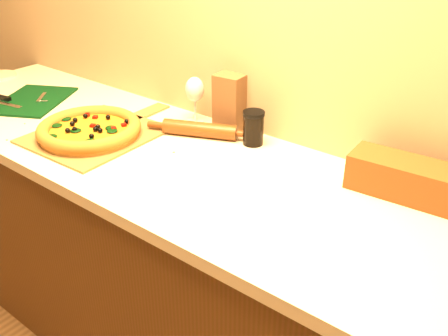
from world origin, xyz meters
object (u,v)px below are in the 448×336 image
(dark_jar, at_px, (253,128))
(side_plate, at_px, (1,75))
(wine_glass, at_px, (195,91))
(cutting_board, at_px, (32,100))
(pizza_peel, at_px, (99,133))
(pizza, at_px, (89,129))
(rolling_pin, at_px, (200,129))

(dark_jar, bearing_deg, side_plate, -174.15)
(wine_glass, bearing_deg, cutting_board, -158.86)
(side_plate, bearing_deg, wine_glass, 8.59)
(pizza_peel, height_order, side_plate, side_plate)
(pizza_peel, relative_size, side_plate, 4.08)
(cutting_board, xyz_separation_m, wine_glass, (0.67, 0.26, 0.12))
(cutting_board, xyz_separation_m, dark_jar, (0.95, 0.23, 0.05))
(pizza_peel, distance_m, pizza, 0.05)
(pizza, bearing_deg, cutting_board, 170.75)
(pizza_peel, distance_m, side_plate, 0.89)
(pizza, height_order, cutting_board, pizza)
(wine_glass, height_order, side_plate, wine_glass)
(pizza, height_order, wine_glass, wine_glass)
(pizza_peel, relative_size, cutting_board, 1.38)
(pizza_peel, bearing_deg, cutting_board, 173.26)
(pizza, xyz_separation_m, dark_jar, (0.47, 0.31, 0.03))
(wine_glass, bearing_deg, side_plate, -171.41)
(pizza_peel, height_order, rolling_pin, rolling_pin)
(rolling_pin, bearing_deg, side_plate, -176.45)
(cutting_board, distance_m, rolling_pin, 0.79)
(pizza_peel, height_order, pizza, pizza)
(cutting_board, bearing_deg, side_plate, 138.14)
(rolling_pin, distance_m, dark_jar, 0.19)
(rolling_pin, relative_size, dark_jar, 3.09)
(cutting_board, height_order, dark_jar, dark_jar)
(side_plate, bearing_deg, dark_jar, 5.85)
(pizza_peel, relative_size, dark_jar, 4.90)
(pizza, height_order, dark_jar, dark_jar)
(cutting_board, height_order, side_plate, cutting_board)
(pizza, distance_m, wine_glass, 0.40)
(pizza, xyz_separation_m, wine_glass, (0.19, 0.34, 0.09))
(pizza_peel, distance_m, cutting_board, 0.47)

